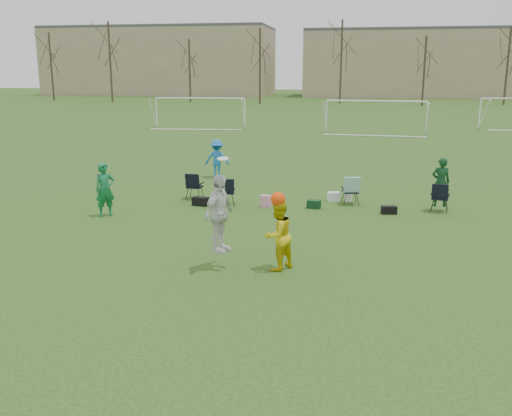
% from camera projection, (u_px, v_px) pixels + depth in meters
% --- Properties ---
extents(ground, '(260.00, 260.00, 0.00)m').
position_uv_depth(ground, '(224.00, 285.00, 12.54)').
color(ground, '#224A17').
rests_on(ground, ground).
extents(fielder_green_near, '(0.74, 0.74, 1.73)m').
position_uv_depth(fielder_green_near, '(105.00, 190.00, 18.31)').
color(fielder_green_near, '#136C3D').
rests_on(fielder_green_near, ground).
extents(fielder_blue, '(1.12, 0.70, 1.66)m').
position_uv_depth(fielder_blue, '(217.00, 159.00, 24.98)').
color(fielder_blue, blue).
rests_on(fielder_blue, ground).
extents(center_contest, '(2.24, 1.28, 2.68)m').
position_uv_depth(center_contest, '(248.00, 224.00, 13.33)').
color(center_contest, white).
rests_on(center_contest, ground).
extents(sideline_setup, '(9.27, 1.99, 1.80)m').
position_uv_depth(sideline_setup, '(327.00, 191.00, 19.75)').
color(sideline_setup, '#103C1C').
rests_on(sideline_setup, ground).
extents(goal_left, '(7.39, 0.76, 2.46)m').
position_uv_depth(goal_left, '(200.00, 104.00, 46.33)').
color(goal_left, white).
rests_on(goal_left, ground).
extents(goal_mid, '(7.40, 0.63, 2.46)m').
position_uv_depth(goal_mid, '(376.00, 108.00, 42.01)').
color(goal_mid, white).
rests_on(goal_mid, ground).
extents(tree_line, '(110.28, 3.28, 11.40)m').
position_uv_depth(tree_line, '(342.00, 67.00, 78.12)').
color(tree_line, '#382B21').
rests_on(tree_line, ground).
extents(building_row, '(126.00, 16.00, 13.00)m').
position_uv_depth(building_row, '(384.00, 62.00, 101.82)').
color(building_row, tan).
rests_on(building_row, ground).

